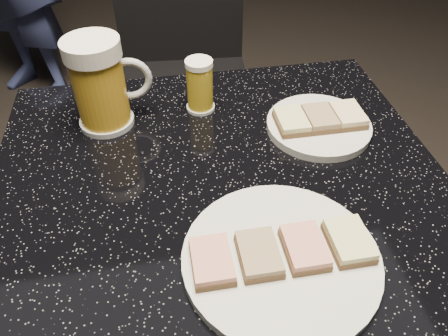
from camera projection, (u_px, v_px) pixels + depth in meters
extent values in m
cylinder|color=silver|center=(281.00, 259.00, 0.55)|extent=(0.25, 0.25, 0.01)
cylinder|color=silver|center=(318.00, 126.00, 0.76)|extent=(0.18, 0.18, 0.01)
cylinder|color=black|center=(224.00, 320.00, 0.90)|extent=(0.10, 0.10, 0.69)
cube|color=black|center=(224.00, 200.00, 0.66)|extent=(0.70, 0.70, 0.03)
cylinder|color=silver|center=(107.00, 121.00, 0.77)|extent=(0.10, 0.10, 0.01)
cylinder|color=gold|center=(100.00, 89.00, 0.73)|extent=(0.09, 0.09, 0.12)
cylinder|color=white|center=(91.00, 48.00, 0.68)|extent=(0.09, 0.09, 0.03)
torus|color=silver|center=(129.00, 79.00, 0.74)|extent=(0.08, 0.01, 0.08)
cylinder|color=silver|center=(201.00, 107.00, 0.81)|extent=(0.05, 0.05, 0.01)
cylinder|color=gold|center=(200.00, 86.00, 0.78)|extent=(0.05, 0.05, 0.08)
cylinder|color=white|center=(199.00, 63.00, 0.75)|extent=(0.05, 0.05, 0.01)
cube|color=black|center=(185.00, 92.00, 1.40)|extent=(0.44, 0.44, 0.04)
cylinder|color=black|center=(138.00, 187.00, 1.41)|extent=(0.03, 0.03, 0.43)
cylinder|color=black|center=(245.00, 179.00, 1.44)|extent=(0.03, 0.03, 0.43)
cylinder|color=black|center=(142.00, 122.00, 1.67)|extent=(0.03, 0.03, 0.43)
cylinder|color=black|center=(232.00, 117.00, 1.70)|extent=(0.03, 0.03, 0.43)
cube|color=black|center=(179.00, 1.00, 1.39)|extent=(0.41, 0.06, 0.41)
cube|color=#4C3521|center=(212.00, 263.00, 0.53)|extent=(0.05, 0.07, 0.01)
cube|color=tan|center=(212.00, 259.00, 0.53)|extent=(0.05, 0.07, 0.01)
cube|color=#4C3521|center=(259.00, 256.00, 0.54)|extent=(0.05, 0.07, 0.01)
cube|color=#8C7251|center=(259.00, 252.00, 0.53)|extent=(0.05, 0.07, 0.01)
cube|color=#4C3521|center=(304.00, 250.00, 0.55)|extent=(0.05, 0.07, 0.01)
cube|color=tan|center=(305.00, 245.00, 0.54)|extent=(0.05, 0.07, 0.01)
cube|color=#4C3521|center=(348.00, 243.00, 0.56)|extent=(0.05, 0.07, 0.01)
cube|color=#D1D184|center=(350.00, 239.00, 0.55)|extent=(0.05, 0.07, 0.01)
cube|color=#4C3521|center=(291.00, 123.00, 0.74)|extent=(0.05, 0.07, 0.01)
cube|color=#D1D184|center=(292.00, 119.00, 0.74)|extent=(0.05, 0.07, 0.01)
cube|color=#4C3521|center=(319.00, 120.00, 0.75)|extent=(0.05, 0.07, 0.01)
cube|color=#8C7251|center=(320.00, 116.00, 0.74)|extent=(0.05, 0.07, 0.01)
cube|color=#4C3521|center=(347.00, 117.00, 0.76)|extent=(0.05, 0.07, 0.01)
cube|color=beige|center=(348.00, 113.00, 0.75)|extent=(0.05, 0.07, 0.01)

